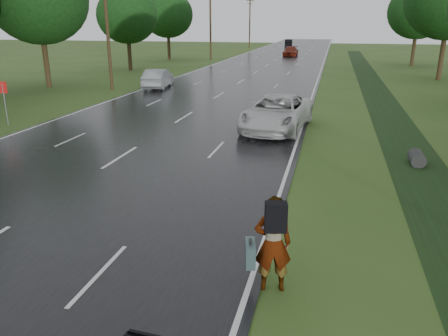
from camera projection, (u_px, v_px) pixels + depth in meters
road at (263, 68)px, 51.69m from camera, size 14.00×180.00×0.04m
edge_stripe_east at (321, 69)px, 50.15m from camera, size 0.12×180.00×0.01m
edge_stripe_west at (208, 66)px, 53.21m from camera, size 0.12×180.00×0.01m
center_line at (263, 68)px, 51.68m from camera, size 0.12×180.00×0.01m
drainage_ditch at (391, 118)px, 24.89m from camera, size 2.20×120.00×0.56m
road_sign at (4, 94)px, 22.73m from camera, size 0.50×0.06×2.30m
utility_pole_mid at (107, 22)px, 33.72m from camera, size 1.60×0.26×10.00m
utility_pole_far at (210, 22)px, 61.32m from camera, size 1.60×0.26×10.00m
utility_pole_distant at (250, 22)px, 88.93m from camera, size 1.60×0.26×10.00m
tree_east_f at (419, 11)px, 52.14m from camera, size 7.20×7.20×9.62m
tree_west_d at (127, 16)px, 47.53m from camera, size 6.60×6.60×8.80m
tree_west_f at (168, 15)px, 60.45m from camera, size 7.00×7.00×9.29m
pedestrian at (272, 243)px, 8.69m from camera, size 1.04×0.79×2.07m
white_pickup at (277, 112)px, 21.98m from camera, size 3.44×6.39×1.71m
silver_sedan at (158, 78)px, 35.70m from camera, size 2.29×4.87×1.54m
far_car_red at (291, 51)px, 68.52m from camera, size 2.14×5.08×1.47m
far_car_dark at (288, 43)px, 94.67m from camera, size 2.13×4.73×1.51m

